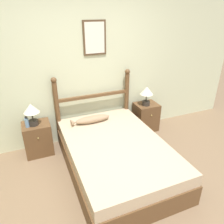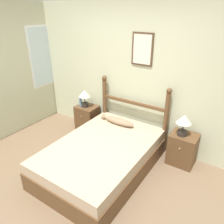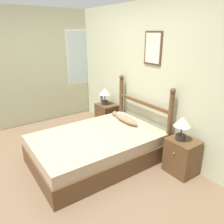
{
  "view_description": "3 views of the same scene",
  "coord_description": "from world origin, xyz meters",
  "px_view_note": "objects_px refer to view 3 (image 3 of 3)",
  "views": [
    {
      "loc": [
        -0.93,
        -1.81,
        2.25
      ],
      "look_at": [
        0.22,
        0.95,
        0.8
      ],
      "focal_mm": 35.0,
      "sensor_mm": 36.0,
      "label": 1
    },
    {
      "loc": [
        1.86,
        -1.7,
        2.42
      ],
      "look_at": [
        0.06,
        1.01,
        0.86
      ],
      "focal_mm": 35.0,
      "sensor_mm": 36.0,
      "label": 2
    },
    {
      "loc": [
        2.9,
        -1.02,
        2.06
      ],
      "look_at": [
        0.04,
        0.98,
        0.76
      ],
      "focal_mm": 35.0,
      "sensor_mm": 36.0,
      "label": 3
    }
  ],
  "objects_px": {
    "table_lamp_left": "(105,93)",
    "nightstand_right": "(182,156)",
    "table_lamp_right": "(182,124)",
    "bottle": "(101,100)",
    "fish_pillow": "(125,119)",
    "nightstand_left": "(107,116)",
    "bed": "(97,148)"
  },
  "relations": [
    {
      "from": "table_lamp_left",
      "to": "nightstand_right",
      "type": "bearing_deg",
      "value": 0.6
    },
    {
      "from": "table_lamp_left",
      "to": "table_lamp_right",
      "type": "relative_size",
      "value": 1.0
    },
    {
      "from": "bottle",
      "to": "fish_pillow",
      "type": "height_order",
      "value": "bottle"
    },
    {
      "from": "nightstand_left",
      "to": "fish_pillow",
      "type": "relative_size",
      "value": 0.83
    },
    {
      "from": "table_lamp_right",
      "to": "fish_pillow",
      "type": "height_order",
      "value": "table_lamp_right"
    },
    {
      "from": "bed",
      "to": "table_lamp_left",
      "type": "height_order",
      "value": "table_lamp_left"
    },
    {
      "from": "table_lamp_right",
      "to": "table_lamp_left",
      "type": "bearing_deg",
      "value": 179.79
    },
    {
      "from": "bed",
      "to": "nightstand_left",
      "type": "distance_m",
      "value": 1.35
    },
    {
      "from": "nightstand_right",
      "to": "fish_pillow",
      "type": "xyz_separation_m",
      "value": [
        -1.17,
        -0.17,
        0.26
      ]
    },
    {
      "from": "nightstand_right",
      "to": "table_lamp_left",
      "type": "height_order",
      "value": "table_lamp_left"
    },
    {
      "from": "nightstand_left",
      "to": "bottle",
      "type": "xyz_separation_m",
      "value": [
        -0.12,
        -0.05,
        0.36
      ]
    },
    {
      "from": "nightstand_left",
      "to": "fish_pillow",
      "type": "xyz_separation_m",
      "value": [
        0.88,
        -0.17,
        0.26
      ]
    },
    {
      "from": "table_lamp_left",
      "to": "fish_pillow",
      "type": "height_order",
      "value": "table_lamp_left"
    },
    {
      "from": "table_lamp_left",
      "to": "table_lamp_right",
      "type": "height_order",
      "value": "same"
    },
    {
      "from": "bed",
      "to": "fish_pillow",
      "type": "height_order",
      "value": "fish_pillow"
    },
    {
      "from": "table_lamp_left",
      "to": "table_lamp_right",
      "type": "bearing_deg",
      "value": -0.21
    },
    {
      "from": "table_lamp_right",
      "to": "bed",
      "type": "bearing_deg",
      "value": -139.41
    },
    {
      "from": "table_lamp_left",
      "to": "bottle",
      "type": "xyz_separation_m",
      "value": [
        -0.09,
        -0.03,
        -0.16
      ]
    },
    {
      "from": "bed",
      "to": "nightstand_left",
      "type": "relative_size",
      "value": 3.76
    },
    {
      "from": "nightstand_right",
      "to": "table_lamp_left",
      "type": "distance_m",
      "value": 2.15
    },
    {
      "from": "bed",
      "to": "fish_pillow",
      "type": "distance_m",
      "value": 0.78
    },
    {
      "from": "nightstand_left",
      "to": "table_lamp_left",
      "type": "distance_m",
      "value": 0.52
    },
    {
      "from": "table_lamp_left",
      "to": "table_lamp_right",
      "type": "distance_m",
      "value": 2.04
    },
    {
      "from": "bed",
      "to": "nightstand_left",
      "type": "bearing_deg",
      "value": 139.55
    },
    {
      "from": "bed",
      "to": "table_lamp_right",
      "type": "relative_size",
      "value": 5.68
    },
    {
      "from": "nightstand_left",
      "to": "table_lamp_left",
      "type": "bearing_deg",
      "value": -141.37
    },
    {
      "from": "bed",
      "to": "bottle",
      "type": "xyz_separation_m",
      "value": [
        -1.15,
        0.83,
        0.4
      ]
    },
    {
      "from": "nightstand_right",
      "to": "table_lamp_right",
      "type": "bearing_deg",
      "value": -143.42
    },
    {
      "from": "table_lamp_right",
      "to": "fish_pillow",
      "type": "distance_m",
      "value": 1.17
    },
    {
      "from": "bed",
      "to": "table_lamp_right",
      "type": "height_order",
      "value": "table_lamp_right"
    },
    {
      "from": "nightstand_right",
      "to": "nightstand_left",
      "type": "bearing_deg",
      "value": 180.0
    },
    {
      "from": "nightstand_right",
      "to": "table_lamp_left",
      "type": "bearing_deg",
      "value": -179.4
    }
  ]
}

